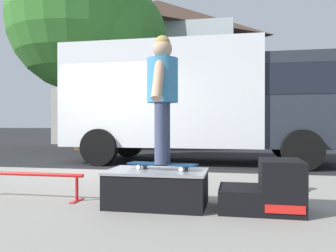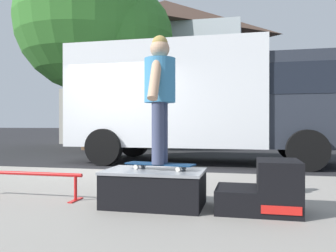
% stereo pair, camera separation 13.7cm
% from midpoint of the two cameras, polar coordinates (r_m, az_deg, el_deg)
% --- Properties ---
extents(ground_plane, '(140.00, 140.00, 0.00)m').
position_cam_midpoint_polar(ground_plane, '(7.61, -12.37, -7.36)').
color(ground_plane, black).
extents(sidewalk_slab, '(50.00, 5.00, 0.12)m').
position_cam_midpoint_polar(sidewalk_slab, '(5.03, -26.37, -10.70)').
color(sidewalk_slab, gray).
rests_on(sidewalk_slab, ground).
extents(skate_box, '(1.09, 0.68, 0.40)m').
position_cam_midpoint_polar(skate_box, '(3.86, -2.83, -9.93)').
color(skate_box, black).
rests_on(skate_box, sidewalk_slab).
extents(kicker_ramp, '(0.84, 0.60, 0.53)m').
position_cam_midpoint_polar(kicker_ramp, '(3.76, 15.09, -10.08)').
color(kicker_ramp, black).
rests_on(kicker_ramp, sidewalk_slab).
extents(grind_rail, '(1.50, 0.28, 0.32)m').
position_cam_midpoint_polar(grind_rail, '(4.57, -23.25, -7.97)').
color(grind_rail, red).
rests_on(grind_rail, sidewalk_slab).
extents(skateboard, '(0.80, 0.33, 0.07)m').
position_cam_midpoint_polar(skateboard, '(3.86, -1.94, -6.33)').
color(skateboard, navy).
rests_on(skateboard, skate_box).
extents(skater_kid, '(0.34, 0.73, 1.41)m').
position_cam_midpoint_polar(skater_kid, '(3.85, -1.94, 6.24)').
color(skater_kid, '#3F4766').
rests_on(skater_kid, skateboard).
extents(box_truck, '(6.91, 2.63, 3.05)m').
position_cam_midpoint_polar(box_truck, '(9.19, 5.05, 4.60)').
color(box_truck, white).
rests_on(box_truck, ground).
extents(street_tree_main, '(6.15, 5.59, 7.85)m').
position_cam_midpoint_polar(street_tree_main, '(14.37, -13.07, 15.99)').
color(street_tree_main, brown).
rests_on(street_tree_main, ground).
extents(house_behind, '(9.54, 8.22, 8.40)m').
position_cam_midpoint_polar(house_behind, '(20.89, -2.04, 9.24)').
color(house_behind, silver).
rests_on(house_behind, ground).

